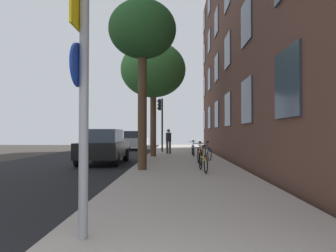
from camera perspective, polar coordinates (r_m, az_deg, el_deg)
name	(u,v)px	position (r m, az deg, el deg)	size (l,w,h in m)	color
ground_plane	(117,160)	(16.69, -9.42, -6.31)	(41.80, 41.80, 0.00)	#332D28
road_asphalt	(78,160)	(17.20, -16.35, -6.11)	(7.00, 38.00, 0.01)	black
sidewalk	(183,159)	(16.40, 2.75, -6.20)	(4.20, 38.00, 0.12)	#9E9389
building_facade	(233,34)	(16.92, 11.96, 16.43)	(0.56, 27.00, 13.18)	#513328
sign_post	(82,86)	(4.09, -15.71, 7.23)	(0.16, 0.60, 3.31)	gray
traffic_light	(161,115)	(22.14, -1.35, 2.01)	(0.43, 0.24, 3.84)	black
tree_near	(142,32)	(11.84, -4.78, 16.98)	(2.49, 2.49, 6.22)	#4C3823
tree_far	(153,70)	(18.07, -2.76, 10.32)	(3.76, 3.76, 6.61)	brown
bicycle_0	(203,161)	(10.72, 6.55, -6.54)	(0.42, 1.73, 0.92)	black
bicycle_1	(200,155)	(13.08, 5.90, -5.47)	(0.42, 1.79, 0.99)	black
bicycle_2	(207,153)	(15.43, 7.21, -4.92)	(0.45, 1.72, 0.94)	black
bicycle_3	(193,150)	(17.96, 4.68, -4.44)	(0.42, 1.68, 0.92)	black
pedestrian_0	(169,140)	(19.98, 0.10, -2.53)	(0.50, 0.50, 1.60)	#4C4742
car_0	(104,146)	(14.82, -11.88, -3.67)	(1.91, 4.24, 1.62)	black
car_1	(135,140)	(26.93, -6.14, -2.63)	(1.95, 4.18, 1.62)	#B7B7BC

